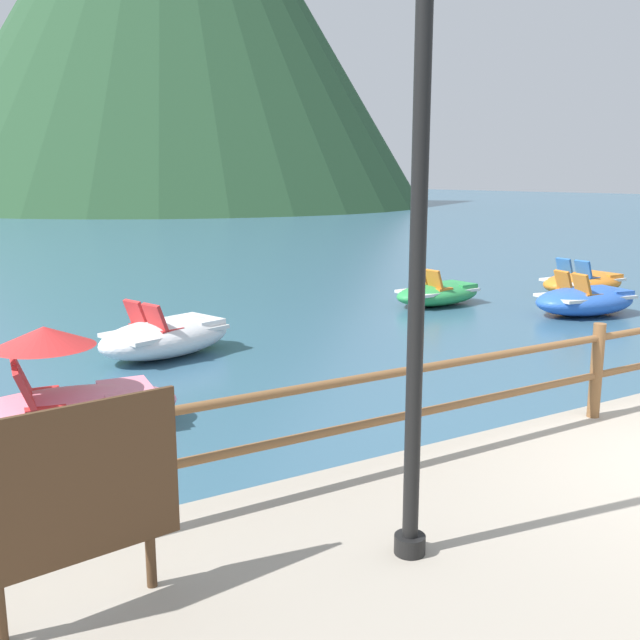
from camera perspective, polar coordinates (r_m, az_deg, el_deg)
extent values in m
plane|color=#38607A|center=(43.32, -23.13, 6.91)|extent=(200.00, 200.00, 0.00)
cylinder|color=brown|center=(7.49, 21.39, -3.83)|extent=(0.12, 0.12, 0.95)
cylinder|color=brown|center=(7.42, 21.57, -1.35)|extent=(23.80, 0.07, 0.07)
cylinder|color=brown|center=(7.50, 21.36, -4.18)|extent=(23.80, 0.07, 0.07)
cylinder|color=black|center=(4.19, 7.86, 4.29)|extent=(0.10, 0.10, 3.67)
cylinder|color=black|center=(4.74, 7.25, -17.48)|extent=(0.20, 0.20, 0.12)
cube|color=silver|center=(4.06, -19.30, -12.42)|extent=(1.10, 0.17, 0.80)
cube|color=#4C331E|center=(4.04, -19.23, -12.49)|extent=(1.18, 0.17, 0.88)
cylinder|color=#4C331E|center=(4.23, -24.40, -20.56)|extent=(0.06, 0.06, 0.35)
cylinder|color=#4C331E|center=(4.44, -13.48, -18.20)|extent=(0.06, 0.06, 0.35)
ellipsoid|color=blue|center=(15.27, 20.56, 1.46)|extent=(2.40, 1.58, 0.58)
cube|color=silver|center=(15.25, 20.59, 1.83)|extent=(1.88, 1.29, 0.06)
cube|color=orange|center=(14.94, 20.80, 1.90)|extent=(0.45, 0.45, 0.08)
cube|color=orange|center=(14.79, 20.35, 2.70)|extent=(0.26, 0.43, 0.43)
cube|color=orange|center=(15.31, 19.49, 2.21)|extent=(0.45, 0.45, 0.08)
cube|color=orange|center=(15.16, 19.04, 2.99)|extent=(0.26, 0.43, 0.43)
cube|color=blue|center=(15.67, 22.25, 2.17)|extent=(0.61, 0.96, 0.12)
ellipsoid|color=orange|center=(17.98, 20.40, 2.79)|extent=(2.30, 1.37, 0.53)
cube|color=silver|center=(17.96, 20.42, 3.09)|extent=(1.79, 1.12, 0.06)
cube|color=blue|center=(17.66, 20.78, 3.16)|extent=(0.41, 0.41, 0.08)
cube|color=blue|center=(17.49, 20.46, 3.83)|extent=(0.21, 0.40, 0.43)
cube|color=blue|center=(17.99, 19.43, 3.39)|extent=(0.41, 0.41, 0.08)
cube|color=blue|center=(17.82, 19.11, 4.06)|extent=(0.21, 0.40, 0.43)
cube|color=orange|center=(18.45, 21.65, 3.39)|extent=(0.51, 0.95, 0.12)
ellipsoid|color=green|center=(15.65, 9.47, 2.07)|extent=(2.27, 1.30, 0.48)
cube|color=silver|center=(15.64, 9.48, 2.38)|extent=(1.78, 1.06, 0.06)
cube|color=orange|center=(15.36, 9.64, 2.47)|extent=(0.43, 0.43, 0.08)
cube|color=orange|center=(15.20, 9.19, 3.23)|extent=(0.24, 0.42, 0.43)
cube|color=orange|center=(15.67, 8.48, 2.69)|extent=(0.43, 0.43, 0.08)
cube|color=orange|center=(15.52, 8.03, 3.43)|extent=(0.24, 0.42, 0.43)
cube|color=green|center=(16.06, 11.01, 2.77)|extent=(0.55, 0.82, 0.12)
ellipsoid|color=white|center=(11.27, -12.33, -1.37)|extent=(2.52, 1.84, 0.60)
cube|color=silver|center=(11.25, -12.35, -0.85)|extent=(1.98, 1.48, 0.06)
cube|color=red|center=(10.94, -12.33, -0.81)|extent=(0.50, 0.50, 0.08)
cube|color=red|center=(10.80, -13.15, 0.18)|extent=(0.32, 0.44, 0.43)
cube|color=red|center=(11.33, -13.79, -0.46)|extent=(0.50, 0.50, 0.08)
cube|color=red|center=(11.19, -14.59, 0.50)|extent=(0.32, 0.44, 0.43)
cube|color=white|center=(11.60, -9.89, -0.08)|extent=(0.73, 0.96, 0.12)
ellipsoid|color=pink|center=(8.21, -20.04, -7.01)|extent=(2.59, 1.33, 0.49)
cube|color=silver|center=(8.19, -20.09, -6.45)|extent=(2.02, 1.08, 0.06)
cube|color=red|center=(7.95, -21.31, -6.55)|extent=(0.44, 0.44, 0.08)
cube|color=red|center=(7.88, -22.73, -5.15)|extent=(0.24, 0.42, 0.43)
cube|color=red|center=(8.37, -21.55, -5.67)|extent=(0.44, 0.44, 0.08)
cube|color=red|center=(8.30, -22.90, -4.33)|extent=(0.24, 0.42, 0.43)
cube|color=pink|center=(8.25, -15.35, -5.58)|extent=(0.62, 0.82, 0.12)
cone|color=red|center=(7.99, -21.35, -1.26)|extent=(1.14, 1.14, 0.22)
cone|color=#284C2D|center=(76.27, -20.53, 17.67)|extent=(26.54, 26.54, 23.85)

